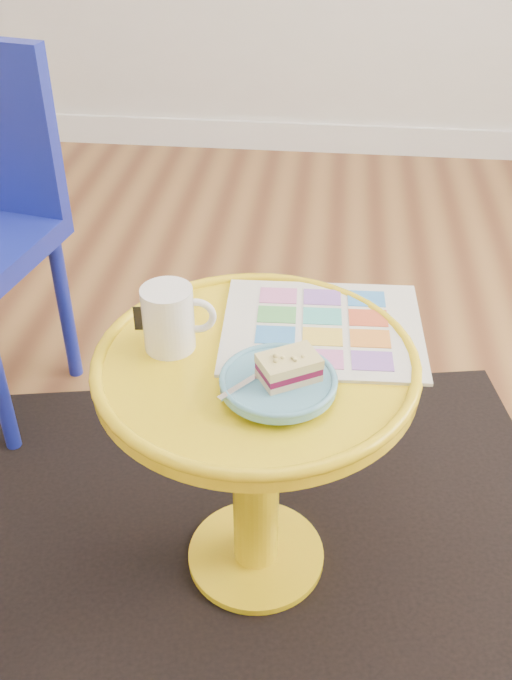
# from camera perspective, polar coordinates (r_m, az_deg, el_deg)

# --- Properties ---
(floor) EXTENTS (4.00, 4.00, 0.00)m
(floor) POSITION_cam_1_polar(r_m,az_deg,el_deg) (1.71, -9.29, -10.97)
(floor) COLOR brown
(floor) RESTS_ON ground
(rug) EXTENTS (1.48, 1.33, 0.01)m
(rug) POSITION_cam_1_polar(r_m,az_deg,el_deg) (1.56, 0.00, -16.10)
(rug) COLOR black
(rug) RESTS_ON ground
(side_table) EXTENTS (0.52, 0.52, 0.50)m
(side_table) POSITION_cam_1_polar(r_m,az_deg,el_deg) (1.30, 0.00, -6.44)
(side_table) COLOR yellow
(side_table) RESTS_ON ground
(newspaper) EXTENTS (0.35, 0.30, 0.01)m
(newspaper) POSITION_cam_1_polar(r_m,az_deg,el_deg) (1.29, 5.02, 0.91)
(newspaper) COLOR silver
(newspaper) RESTS_ON side_table
(mug) EXTENTS (0.12, 0.08, 0.11)m
(mug) POSITION_cam_1_polar(r_m,az_deg,el_deg) (1.22, -6.51, 1.75)
(mug) COLOR white
(mug) RESTS_ON side_table
(plate) EXTENTS (0.18, 0.18, 0.02)m
(plate) POSITION_cam_1_polar(r_m,az_deg,el_deg) (1.14, 1.69, -3.24)
(plate) COLOR #599FBD
(plate) RESTS_ON newspaper
(cake_slice) EXTENTS (0.10, 0.09, 0.04)m
(cake_slice) POSITION_cam_1_polar(r_m,az_deg,el_deg) (1.13, 2.50, -2.07)
(cake_slice) COLOR #D3BC8C
(cake_slice) RESTS_ON plate
(fork) EXTENTS (0.10, 0.12, 0.00)m
(fork) POSITION_cam_1_polar(r_m,az_deg,el_deg) (1.14, 0.09, -2.73)
(fork) COLOR silver
(fork) RESTS_ON plate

